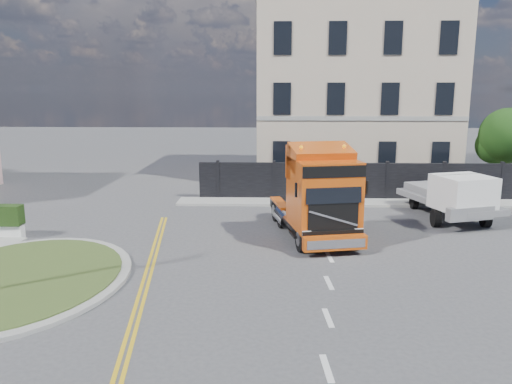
{
  "coord_description": "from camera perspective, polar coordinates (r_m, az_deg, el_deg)",
  "views": [
    {
      "loc": [
        0.89,
        -17.29,
        5.85
      ],
      "look_at": [
        0.26,
        2.23,
        1.8
      ],
      "focal_mm": 35.0,
      "sensor_mm": 36.0,
      "label": 1
    }
  ],
  "objects": [
    {
      "name": "georgian_building",
      "position": [
        34.18,
        10.66,
        11.38
      ],
      "size": [
        12.3,
        10.3,
        12.8
      ],
      "color": "#B8AA93",
      "rests_on": "ground"
    },
    {
      "name": "traffic_island",
      "position": [
        17.31,
        -25.73,
        -8.96
      ],
      "size": [
        6.8,
        6.8,
        0.17
      ],
      "color": "gray",
      "rests_on": "ground"
    },
    {
      "name": "truck",
      "position": [
        19.54,
        7.18,
        -0.76
      ],
      "size": [
        3.49,
        6.52,
        3.7
      ],
      "rotation": [
        0.0,
        0.0,
        0.2
      ],
      "color": "black",
      "rests_on": "ground"
    },
    {
      "name": "tree",
      "position": [
        32.46,
        26.52,
        5.53
      ],
      "size": [
        3.2,
        3.2,
        4.8
      ],
      "color": "#382619",
      "rests_on": "ground"
    },
    {
      "name": "ground",
      "position": [
        18.28,
        -1.05,
        -6.96
      ],
      "size": [
        120.0,
        120.0,
        0.0
      ],
      "primitive_type": "plane",
      "color": "#424244",
      "rests_on": "ground"
    },
    {
      "name": "pavement_far",
      "position": [
        26.54,
        12.9,
        -1.19
      ],
      "size": [
        20.0,
        1.6,
        0.12
      ],
      "primitive_type": "cube",
      "color": "gray",
      "rests_on": "ground"
    },
    {
      "name": "hoarding_fence",
      "position": [
        27.33,
        13.77,
        1.15
      ],
      "size": [
        18.8,
        0.25,
        2.0
      ],
      "color": "black",
      "rests_on": "ground"
    },
    {
      "name": "flatbed_pickup",
      "position": [
        23.63,
        21.96,
        -0.49
      ],
      "size": [
        3.65,
        5.83,
        2.23
      ],
      "rotation": [
        0.0,
        0.0,
        0.31
      ],
      "color": "slate",
      "rests_on": "ground"
    }
  ]
}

